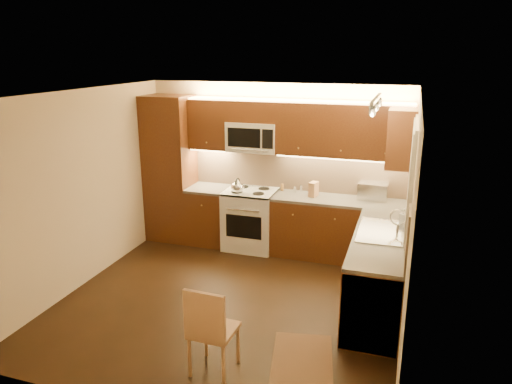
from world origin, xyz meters
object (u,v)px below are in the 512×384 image
(toaster_oven, at_px, (373,191))
(kettle, at_px, (237,185))
(microwave, at_px, (253,137))
(knife_block, at_px, (314,189))
(dining_chair, at_px, (214,328))
(stove, at_px, (251,219))
(sink, at_px, (382,226))
(soap_bottle, at_px, (404,216))

(toaster_oven, bearing_deg, kettle, -166.32)
(microwave, height_order, toaster_oven, microwave)
(knife_block, distance_m, dining_chair, 3.10)
(microwave, height_order, dining_chair, microwave)
(stove, distance_m, kettle, 0.62)
(kettle, bearing_deg, microwave, 70.93)
(microwave, height_order, kettle, microwave)
(sink, xyz_separation_m, kettle, (-2.15, 0.95, 0.06))
(soap_bottle, bearing_deg, sink, -105.00)
(kettle, bearing_deg, toaster_oven, 17.05)
(stove, height_order, soap_bottle, soap_bottle)
(toaster_oven, distance_m, dining_chair, 3.42)
(toaster_oven, distance_m, knife_block, 0.85)
(kettle, relative_size, dining_chair, 0.25)
(microwave, distance_m, dining_chair, 3.41)
(kettle, bearing_deg, dining_chair, -68.07)
(kettle, bearing_deg, soap_bottle, -7.69)
(kettle, bearing_deg, knife_block, 18.36)
(sink, xyz_separation_m, soap_bottle, (0.24, 0.35, 0.03))
(knife_block, xyz_separation_m, soap_bottle, (1.29, -0.83, -0.00))
(soap_bottle, bearing_deg, microwave, 177.27)
(sink, relative_size, dining_chair, 0.94)
(sink, relative_size, kettle, 3.80)
(dining_chair, bearing_deg, toaster_oven, 72.36)
(stove, bearing_deg, sink, -29.36)
(kettle, height_order, toaster_oven, kettle)
(microwave, xyz_separation_m, knife_block, (0.95, -0.08, -0.71))
(kettle, xyz_separation_m, toaster_oven, (1.94, 0.36, -0.01))
(sink, height_order, knife_block, knife_block)
(microwave, relative_size, knife_block, 3.55)
(toaster_oven, bearing_deg, dining_chair, -107.11)
(soap_bottle, distance_m, dining_chair, 2.78)
(toaster_oven, height_order, dining_chair, toaster_oven)
(kettle, xyz_separation_m, knife_block, (1.10, 0.23, -0.03))
(knife_block, bearing_deg, stove, -162.52)
(kettle, distance_m, knife_block, 1.12)
(soap_bottle, bearing_deg, kettle, -174.76)
(soap_bottle, height_order, dining_chair, soap_bottle)
(soap_bottle, bearing_deg, dining_chair, -106.87)
(knife_block, height_order, dining_chair, knife_block)
(kettle, relative_size, toaster_oven, 0.56)
(sink, bearing_deg, soap_bottle, 55.65)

